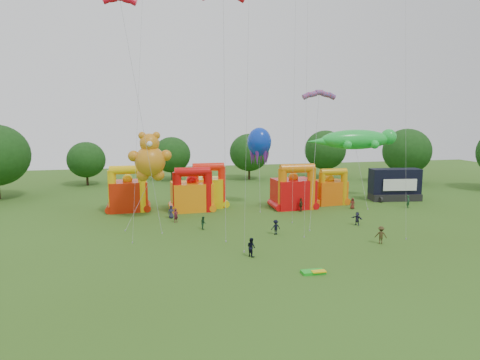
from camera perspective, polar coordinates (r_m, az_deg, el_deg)
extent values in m
plane|color=#355919|center=(37.43, 9.50, -12.59)|extent=(160.00, 160.00, 0.00)
cylinder|color=#352314|center=(90.65, 21.20, 0.73)|extent=(0.44, 0.44, 3.72)
ellipsoid|color=#163D12|center=(90.18, 21.36, 3.59)|extent=(9.30, 9.30, 8.89)
cylinder|color=#352314|center=(93.74, 11.21, 1.34)|extent=(0.44, 0.44, 3.51)
ellipsoid|color=#163D12|center=(93.30, 11.29, 3.95)|extent=(8.77, 8.78, 8.39)
cylinder|color=#352314|center=(90.15, 1.24, 1.15)|extent=(0.44, 0.44, 3.30)
ellipsoid|color=#163D12|center=(89.70, 1.24, 3.70)|extent=(8.25, 8.25, 7.88)
cylinder|color=#352314|center=(89.76, -9.03, 0.94)|extent=(0.44, 0.44, 3.09)
ellipsoid|color=#163D12|center=(89.33, -9.08, 3.34)|extent=(7.73, 7.72, 7.38)
cylinder|color=#352314|center=(87.62, -19.70, 0.28)|extent=(0.44, 0.44, 2.88)
ellipsoid|color=#163D12|center=(87.20, -19.81, 2.56)|extent=(7.20, 7.20, 6.88)
cube|color=red|center=(62.81, -14.69, -2.05)|extent=(5.47, 4.51, 4.21)
cylinder|color=yellow|center=(61.30, -16.66, -1.53)|extent=(1.14, 1.14, 6.01)
cylinder|color=yellow|center=(61.12, -12.88, -1.41)|extent=(1.14, 1.14, 6.01)
cylinder|color=yellow|center=(60.73, -14.88, 1.32)|extent=(4.61, 1.20, 1.20)
sphere|color=yellow|center=(62.42, -14.77, 0.12)|extent=(1.40, 1.40, 1.40)
cube|color=orange|center=(61.38, -6.47, -2.16)|extent=(5.75, 4.72, 4.00)
cylinder|color=red|center=(59.48, -8.38, -1.71)|extent=(1.21, 1.21, 5.71)
cylinder|color=red|center=(59.93, -4.29, -1.56)|extent=(1.21, 1.21, 5.71)
cylinder|color=red|center=(59.22, -6.37, 1.09)|extent=(4.89, 1.27, 1.27)
sphere|color=red|center=(60.99, -6.51, -0.04)|extent=(1.40, 1.40, 1.40)
cube|color=yellow|center=(63.81, -4.39, -1.60)|extent=(5.91, 5.19, 4.24)
cylinder|color=red|center=(61.98, -6.01, -1.08)|extent=(1.11, 1.11, 6.06)
cylinder|color=red|center=(62.54, -2.43, -0.95)|extent=(1.11, 1.11, 6.06)
cylinder|color=red|center=(61.79, -4.24, 1.75)|extent=(4.49, 1.17, 1.17)
sphere|color=red|center=(63.43, -4.42, 0.55)|extent=(1.40, 1.40, 1.40)
cube|color=red|center=(63.01, 7.08, -1.79)|extent=(5.83, 4.79, 4.21)
cylinder|color=orange|center=(60.66, 5.67, -1.31)|extent=(1.22, 1.22, 6.01)
cylinder|color=orange|center=(62.13, 9.48, -1.15)|extent=(1.22, 1.22, 6.01)
cylinder|color=orange|center=(60.92, 7.65, 1.55)|extent=(4.95, 1.29, 1.29)
sphere|color=orange|center=(62.62, 7.12, 0.37)|extent=(1.40, 1.40, 1.40)
cube|color=orange|center=(66.82, 11.79, -1.59)|extent=(4.83, 4.00, 3.56)
cylinder|color=orange|center=(64.80, 10.86, -1.20)|extent=(1.00, 1.00, 5.08)
cylinder|color=orange|center=(66.27, 13.67, -1.07)|extent=(1.00, 1.00, 5.08)
cylinder|color=orange|center=(65.14, 12.35, 1.07)|extent=(4.04, 1.05, 1.05)
sphere|color=orange|center=(66.49, 11.85, 0.17)|extent=(1.40, 1.40, 1.40)
cube|color=black|center=(72.62, 19.91, -2.10)|extent=(8.15, 3.96, 1.10)
cube|color=black|center=(72.38, 19.93, -0.12)|extent=(8.10, 3.58, 3.91)
cube|color=white|center=(71.17, 20.57, -0.62)|extent=(5.36, 0.80, 1.84)
cylinder|color=black|center=(70.04, 18.25, -2.53)|extent=(0.30, 0.90, 0.90)
cylinder|color=black|center=(73.41, 22.46, -2.25)|extent=(0.30, 0.90, 0.90)
sphere|color=orange|center=(55.87, -11.90, 2.47)|extent=(3.89, 3.89, 3.89)
sphere|color=orange|center=(55.67, -11.97, 4.82)|extent=(2.48, 2.48, 2.48)
sphere|color=orange|center=(55.62, -12.92, 5.79)|extent=(0.97, 0.97, 0.97)
sphere|color=orange|center=(55.63, -11.09, 5.85)|extent=(0.97, 0.97, 0.97)
sphere|color=orange|center=(55.82, -14.01, 3.12)|extent=(1.41, 1.41, 1.41)
sphere|color=orange|center=(55.85, -9.84, 3.25)|extent=(1.41, 1.41, 1.41)
sphere|color=orange|center=(56.08, -12.84, 0.64)|extent=(1.59, 1.59, 1.59)
sphere|color=orange|center=(56.10, -10.85, 0.70)|extent=(1.59, 1.59, 1.59)
sphere|color=white|center=(54.48, -11.96, 4.74)|extent=(0.71, 0.71, 0.71)
ellipsoid|color=green|center=(70.47, 15.18, 5.24)|extent=(11.77, 3.68, 3.13)
sphere|color=green|center=(73.28, 19.19, 5.45)|extent=(2.53, 2.53, 2.53)
cone|color=green|center=(67.93, 10.68, 5.07)|extent=(4.60, 1.84, 1.84)
sphere|color=green|center=(73.21, 16.09, 4.78)|extent=(1.38, 1.38, 1.38)
sphere|color=green|center=(70.00, 17.52, 4.55)|extent=(1.38, 1.38, 1.38)
sphere|color=green|center=(71.13, 12.82, 4.79)|extent=(1.38, 1.38, 1.38)
sphere|color=green|center=(67.83, 14.14, 4.57)|extent=(1.38, 1.38, 1.38)
ellipsoid|color=#0C31B9|center=(63.92, 2.59, 5.08)|extent=(3.58, 3.58, 4.30)
cone|color=#591E8C|center=(64.38, 3.58, 3.34)|extent=(0.81, 0.81, 2.86)
cone|color=#591E8C|center=(65.19, 2.84, 3.42)|extent=(0.81, 0.81, 2.86)
cone|color=#591E8C|center=(64.90, 1.85, 3.40)|extent=(0.81, 0.81, 2.86)
cone|color=#591E8C|center=(63.78, 1.57, 3.31)|extent=(0.81, 0.81, 2.86)
cone|color=#591E8C|center=(62.95, 2.30, 3.23)|extent=(0.81, 0.81, 2.86)
cone|color=#591E8C|center=(63.26, 3.32, 3.25)|extent=(0.81, 0.81, 2.86)
cube|color=green|center=(38.12, 9.71, -12.00)|extent=(2.01, 1.03, 0.24)
cube|color=yellow|center=(37.95, 10.46, -11.89)|extent=(1.21, 0.62, 0.10)
imported|color=#272742|center=(57.07, -9.17, -4.21)|extent=(0.92, 0.67, 1.72)
imported|color=#551826|center=(54.80, -8.53, -4.69)|extent=(0.79, 0.72, 1.81)
imported|color=#1A4124|center=(51.35, -4.90, -5.70)|extent=(0.59, 0.75, 1.53)
imported|color=black|center=(49.06, 4.78, -6.29)|extent=(1.19, 0.81, 1.70)
imported|color=#3D3118|center=(60.83, 8.12, -3.30)|extent=(1.11, 1.13, 1.91)
imported|color=#25243D|center=(54.80, 15.35, -4.99)|extent=(1.24, 1.57, 1.66)
imported|color=#5E231A|center=(63.99, 14.76, -3.04)|extent=(0.93, 0.89, 1.61)
imported|color=#1A4225|center=(67.25, 21.52, -2.69)|extent=(0.79, 0.80, 1.86)
imported|color=black|center=(41.57, 1.52, -8.94)|extent=(1.01, 1.10, 1.84)
imported|color=#3D3018|center=(47.84, 18.28, -6.97)|extent=(1.41, 1.18, 1.90)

